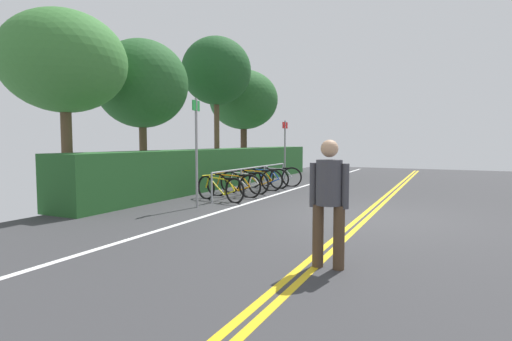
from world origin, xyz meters
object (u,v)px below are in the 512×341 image
(bicycle_0, at_px, (220,189))
(bicycle_5, at_px, (278,177))
(bicycle_3, at_px, (256,180))
(bicycle_1, at_px, (233,185))
(tree_extra, at_px, (244,100))
(bicycle_4, at_px, (265,178))
(sign_post_far, at_px, (285,145))
(tree_far_right, at_px, (216,71))
(bicycle_2, at_px, (244,182))
(sign_post_near, at_px, (196,143))
(pedestrian, at_px, (329,195))
(tree_near_left, at_px, (64,63))
(bike_rack, at_px, (254,173))
(tree_mid, at_px, (142,84))

(bicycle_0, relative_size, bicycle_5, 1.05)
(bicycle_3, bearing_deg, bicycle_1, -178.29)
(bicycle_5, relative_size, tree_extra, 0.33)
(bicycle_4, relative_size, sign_post_far, 0.71)
(bicycle_1, distance_m, tree_far_right, 6.01)
(bicycle_2, bearing_deg, tree_far_right, 43.65)
(bicycle_1, xyz_separation_m, sign_post_near, (-1.98, -0.11, 1.21))
(pedestrian, xyz_separation_m, sign_post_near, (3.13, 4.09, 0.63))
(bicycle_1, bearing_deg, tree_extra, 25.42)
(pedestrian, height_order, tree_extra, tree_extra)
(bicycle_5, bearing_deg, bicycle_4, 166.71)
(sign_post_far, distance_m, tree_near_left, 8.34)
(bicycle_4, bearing_deg, sign_post_far, 3.80)
(bike_rack, bearing_deg, tree_near_left, 146.78)
(pedestrian, bearing_deg, tree_near_left, 74.89)
(sign_post_near, bearing_deg, bicycle_2, 3.53)
(tree_near_left, bearing_deg, sign_post_near, -66.78)
(bicycle_2, relative_size, bicycle_3, 0.97)
(sign_post_near, xyz_separation_m, tree_near_left, (-1.24, 2.89, 1.90))
(sign_post_far, height_order, tree_mid, tree_mid)
(bicycle_0, height_order, sign_post_near, sign_post_near)
(tree_extra, bearing_deg, sign_post_near, -159.14)
(tree_far_right, bearing_deg, bicycle_3, -126.87)
(bicycle_3, relative_size, tree_near_left, 0.37)
(tree_near_left, height_order, tree_mid, tree_mid)
(tree_extra, bearing_deg, bike_rack, -149.72)
(bike_rack, height_order, tree_mid, tree_mid)
(bike_rack, bearing_deg, sign_post_near, -179.44)
(bicycle_3, distance_m, tree_extra, 6.97)
(bicycle_2, bearing_deg, bicycle_4, -0.11)
(bike_rack, distance_m, bicycle_1, 1.18)
(pedestrian, relative_size, tree_extra, 0.32)
(tree_near_left, bearing_deg, bike_rack, -33.22)
(bicycle_5, height_order, tree_far_right, tree_far_right)
(bicycle_2, distance_m, tree_near_left, 5.75)
(bicycle_3, bearing_deg, bicycle_4, 1.20)
(bicycle_5, height_order, tree_extra, tree_extra)
(bicycle_5, bearing_deg, tree_near_left, 155.16)
(bicycle_0, distance_m, bicycle_5, 3.88)
(bike_rack, distance_m, tree_extra, 7.24)
(bicycle_0, relative_size, tree_near_left, 0.37)
(bicycle_2, bearing_deg, tree_mid, 109.12)
(bicycle_3, xyz_separation_m, tree_near_left, (-4.79, 2.74, 3.10))
(pedestrian, xyz_separation_m, tree_mid, (4.85, 7.25, 2.42))
(bicycle_3, bearing_deg, bicycle_5, -5.92)
(bicycle_3, distance_m, tree_near_left, 6.32)
(tree_mid, relative_size, tree_far_right, 0.83)
(sign_post_far, bearing_deg, bicycle_3, -176.88)
(tree_mid, bearing_deg, tree_near_left, -174.75)
(bicycle_4, bearing_deg, bicycle_0, -177.69)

